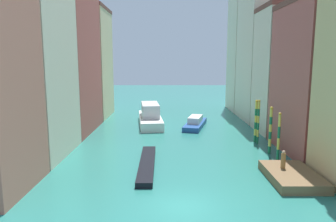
# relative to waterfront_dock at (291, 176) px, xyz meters

# --- Properties ---
(ground_plane) EXTENTS (154.00, 154.00, 0.00)m
(ground_plane) POSITION_rel_waterfront_dock_xyz_m (-8.61, 20.23, -0.35)
(ground_plane) COLOR #28756B
(building_left_1) EXTENTS (6.50, 9.54, 19.38)m
(building_left_1) POSITION_rel_waterfront_dock_xyz_m (-22.48, 6.77, 9.34)
(building_left_1) COLOR beige
(building_left_1) RESTS_ON ground
(building_left_2) EXTENTS (6.50, 11.89, 19.66)m
(building_left_2) POSITION_rel_waterfront_dock_xyz_m (-22.48, 17.41, 9.49)
(building_left_2) COLOR #B25147
(building_left_2) RESTS_ON ground
(building_left_3) EXTENTS (6.50, 9.73, 17.58)m
(building_left_3) POSITION_rel_waterfront_dock_xyz_m (-22.48, 28.57, 8.45)
(building_left_3) COLOR beige
(building_left_3) RESTS_ON ground
(building_right_1) EXTENTS (6.50, 10.28, 15.02)m
(building_right_1) POSITION_rel_waterfront_dock_xyz_m (5.27, 7.88, 7.17)
(building_right_1) COLOR #B25147
(building_right_1) RESTS_ON ground
(building_right_2) EXTENTS (6.50, 7.40, 15.89)m
(building_right_2) POSITION_rel_waterfront_dock_xyz_m (5.27, 16.96, 7.60)
(building_right_2) COLOR beige
(building_right_2) RESTS_ON ground
(building_right_3) EXTENTS (6.50, 10.45, 19.81)m
(building_right_3) POSITION_rel_waterfront_dock_xyz_m (5.27, 26.00, 9.56)
(building_right_3) COLOR beige
(building_right_3) RESTS_ON ground
(building_right_4) EXTENTS (6.50, 8.49, 22.12)m
(building_right_4) POSITION_rel_waterfront_dock_xyz_m (5.27, 35.70, 10.72)
(building_right_4) COLOR beige
(building_right_4) RESTS_ON ground
(waterfront_dock) EXTENTS (3.56, 5.73, 0.71)m
(waterfront_dock) POSITION_rel_waterfront_dock_xyz_m (0.00, 0.00, 0.00)
(waterfront_dock) COLOR brown
(waterfront_dock) RESTS_ON ground
(person_on_dock) EXTENTS (0.36, 0.36, 1.45)m
(person_on_dock) POSITION_rel_waterfront_dock_xyz_m (-0.43, 0.81, 1.02)
(person_on_dock) COLOR olive
(person_on_dock) RESTS_ON waterfront_dock
(mooring_pole_0) EXTENTS (0.26, 0.26, 4.50)m
(mooring_pole_0) POSITION_rel_waterfront_dock_xyz_m (0.58, 4.87, 1.94)
(mooring_pole_0) COLOR #197247
(mooring_pole_0) RESTS_ON ground
(mooring_pole_1) EXTENTS (0.32, 0.32, 4.71)m
(mooring_pole_1) POSITION_rel_waterfront_dock_xyz_m (0.55, 7.16, 2.05)
(mooring_pole_1) COLOR #197247
(mooring_pole_1) RESTS_ON ground
(mooring_pole_2) EXTENTS (0.27, 0.27, 4.92)m
(mooring_pole_2) POSITION_rel_waterfront_dock_xyz_m (0.44, 10.96, 2.15)
(mooring_pole_2) COLOR #197247
(mooring_pole_2) RESTS_ON ground
(mooring_pole_3) EXTENTS (0.31, 0.31, 4.83)m
(mooring_pole_3) POSITION_rel_waterfront_dock_xyz_m (0.37, 11.69, 2.11)
(mooring_pole_3) COLOR #197247
(mooring_pole_3) RESTS_ON ground
(vaporetto_white) EXTENTS (4.22, 11.27, 3.08)m
(vaporetto_white) POSITION_rel_waterfront_dock_xyz_m (-12.09, 21.60, 0.85)
(vaporetto_white) COLOR white
(vaporetto_white) RESTS_ON ground
(gondola_black) EXTENTS (1.45, 9.80, 0.45)m
(gondola_black) POSITION_rel_waterfront_dock_xyz_m (-11.35, 3.24, -0.13)
(gondola_black) COLOR black
(gondola_black) RESTS_ON ground
(motorboat_0) EXTENTS (4.05, 8.17, 1.51)m
(motorboat_0) POSITION_rel_waterfront_dock_xyz_m (-5.72, 19.88, 0.20)
(motorboat_0) COLOR #234C93
(motorboat_0) RESTS_ON ground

